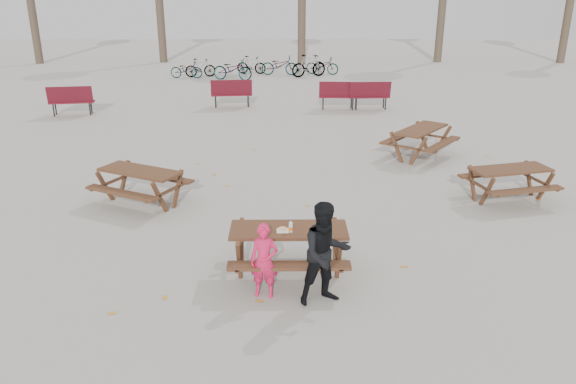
{
  "coord_description": "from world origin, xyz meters",
  "views": [
    {
      "loc": [
        -0.09,
        -7.86,
        4.3
      ],
      "look_at": [
        0.0,
        1.0,
        1.0
      ],
      "focal_mm": 35.0,
      "sensor_mm": 36.0,
      "label": 1
    }
  ],
  "objects_px": {
    "adult": "(326,254)",
    "picnic_table_far": "(420,143)",
    "food_tray": "(283,231)",
    "soda_bottle": "(291,228)",
    "picnic_table_east": "(509,184)",
    "main_picnic_table": "(289,240)",
    "child": "(264,261)",
    "picnic_table_north": "(141,187)"
  },
  "relations": [
    {
      "from": "adult",
      "to": "picnic_table_far",
      "type": "relative_size",
      "value": 0.85
    },
    {
      "from": "food_tray",
      "to": "soda_bottle",
      "type": "distance_m",
      "value": 0.13
    },
    {
      "from": "soda_bottle",
      "to": "picnic_table_east",
      "type": "bearing_deg",
      "value": 35.44
    },
    {
      "from": "adult",
      "to": "picnic_table_far",
      "type": "distance_m",
      "value": 7.78
    },
    {
      "from": "food_tray",
      "to": "soda_bottle",
      "type": "relative_size",
      "value": 1.06
    },
    {
      "from": "food_tray",
      "to": "adult",
      "type": "distance_m",
      "value": 0.93
    },
    {
      "from": "main_picnic_table",
      "to": "soda_bottle",
      "type": "relative_size",
      "value": 10.59
    },
    {
      "from": "picnic_table_east",
      "to": "soda_bottle",
      "type": "bearing_deg",
      "value": -158.12
    },
    {
      "from": "adult",
      "to": "picnic_table_east",
      "type": "xyz_separation_m",
      "value": [
        4.14,
        3.99,
        -0.41
      ]
    },
    {
      "from": "picnic_table_far",
      "to": "adult",
      "type": "bearing_deg",
      "value": -164.38
    },
    {
      "from": "main_picnic_table",
      "to": "child",
      "type": "relative_size",
      "value": 1.6
    },
    {
      "from": "picnic_table_east",
      "to": "picnic_table_far",
      "type": "xyz_separation_m",
      "value": [
        -1.12,
        3.17,
        0.03
      ]
    },
    {
      "from": "soda_bottle",
      "to": "adult",
      "type": "xyz_separation_m",
      "value": [
        0.48,
        -0.71,
        -0.09
      ]
    },
    {
      "from": "food_tray",
      "to": "adult",
      "type": "bearing_deg",
      "value": -49.79
    },
    {
      "from": "adult",
      "to": "picnic_table_far",
      "type": "height_order",
      "value": "adult"
    },
    {
      "from": "child",
      "to": "picnic_table_far",
      "type": "bearing_deg",
      "value": 70.98
    },
    {
      "from": "soda_bottle",
      "to": "picnic_table_far",
      "type": "distance_m",
      "value": 7.36
    },
    {
      "from": "child",
      "to": "picnic_table_east",
      "type": "height_order",
      "value": "child"
    },
    {
      "from": "picnic_table_east",
      "to": "picnic_table_north",
      "type": "height_order",
      "value": "picnic_table_north"
    },
    {
      "from": "food_tray",
      "to": "picnic_table_east",
      "type": "bearing_deg",
      "value": 34.68
    },
    {
      "from": "child",
      "to": "picnic_table_north",
      "type": "distance_m",
      "value": 4.55
    },
    {
      "from": "soda_bottle",
      "to": "picnic_table_east",
      "type": "relative_size",
      "value": 0.1
    },
    {
      "from": "adult",
      "to": "child",
      "type": "bearing_deg",
      "value": 149.52
    },
    {
      "from": "picnic_table_far",
      "to": "picnic_table_east",
      "type": "bearing_deg",
      "value": -122.06
    },
    {
      "from": "main_picnic_table",
      "to": "food_tray",
      "type": "relative_size",
      "value": 10.0
    },
    {
      "from": "food_tray",
      "to": "picnic_table_north",
      "type": "relative_size",
      "value": 0.11
    },
    {
      "from": "soda_bottle",
      "to": "adult",
      "type": "bearing_deg",
      "value": -55.84
    },
    {
      "from": "picnic_table_east",
      "to": "main_picnic_table",
      "type": "bearing_deg",
      "value": -159.37
    },
    {
      "from": "main_picnic_table",
      "to": "adult",
      "type": "xyz_separation_m",
      "value": [
        0.51,
        -0.83,
        0.17
      ]
    },
    {
      "from": "main_picnic_table",
      "to": "picnic_table_far",
      "type": "bearing_deg",
      "value": 60.89
    },
    {
      "from": "picnic_table_east",
      "to": "picnic_table_north",
      "type": "relative_size",
      "value": 0.96
    },
    {
      "from": "food_tray",
      "to": "picnic_table_far",
      "type": "bearing_deg",
      "value": 60.72
    },
    {
      "from": "picnic_table_east",
      "to": "child",
      "type": "bearing_deg",
      "value": -156.22
    },
    {
      "from": "soda_bottle",
      "to": "picnic_table_east",
      "type": "xyz_separation_m",
      "value": [
        4.62,
        3.29,
        -0.49
      ]
    },
    {
      "from": "main_picnic_table",
      "to": "food_tray",
      "type": "height_order",
      "value": "food_tray"
    },
    {
      "from": "main_picnic_table",
      "to": "adult",
      "type": "bearing_deg",
      "value": -58.61
    },
    {
      "from": "picnic_table_far",
      "to": "main_picnic_table",
      "type": "bearing_deg",
      "value": -170.66
    },
    {
      "from": "picnic_table_north",
      "to": "picnic_table_far",
      "type": "relative_size",
      "value": 0.95
    },
    {
      "from": "main_picnic_table",
      "to": "picnic_table_east",
      "type": "distance_m",
      "value": 5.62
    },
    {
      "from": "picnic_table_north",
      "to": "picnic_table_east",
      "type": "bearing_deg",
      "value": 28.52
    },
    {
      "from": "picnic_table_north",
      "to": "food_tray",
      "type": "bearing_deg",
      "value": -19.7
    },
    {
      "from": "soda_bottle",
      "to": "main_picnic_table",
      "type": "bearing_deg",
      "value": 103.13
    }
  ]
}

